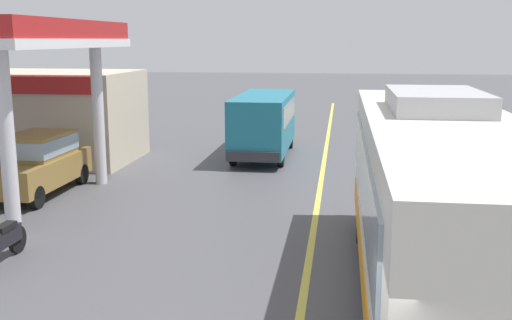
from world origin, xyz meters
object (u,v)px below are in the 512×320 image
object	(u,v)px
coach_bus_main	(438,212)
car_at_pump	(37,161)
pedestrian_near_pump	(15,164)
motorcycle_parked_forecourt	(2,242)
minibus_opposing_lane	(264,119)

from	to	relation	value
coach_bus_main	car_at_pump	world-z (taller)	coach_bus_main
pedestrian_near_pump	coach_bus_main	bearing A→B (deg)	-29.36
pedestrian_near_pump	motorcycle_parked_forecourt	bearing A→B (deg)	-63.59
coach_bus_main	car_at_pump	xyz separation A→B (m)	(-10.66, 6.56, -0.71)
car_at_pump	motorcycle_parked_forecourt	distance (m)	5.96
coach_bus_main	car_at_pump	distance (m)	12.54
coach_bus_main	car_at_pump	size ratio (longest dim) A/B	2.63
car_at_pump	minibus_opposing_lane	size ratio (longest dim) A/B	0.69
car_at_pump	pedestrian_near_pump	distance (m)	0.63
coach_bus_main	pedestrian_near_pump	xyz separation A→B (m)	(-11.25, 6.33, -0.79)
coach_bus_main	pedestrian_near_pump	distance (m)	12.93
minibus_opposing_lane	pedestrian_near_pump	xyz separation A→B (m)	(-6.55, -7.21, -0.54)
coach_bus_main	pedestrian_near_pump	world-z (taller)	coach_bus_main
pedestrian_near_pump	car_at_pump	bearing A→B (deg)	21.62
minibus_opposing_lane	motorcycle_parked_forecourt	distance (m)	13.18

